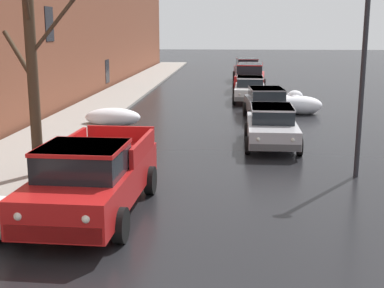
% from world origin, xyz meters
% --- Properties ---
extents(left_sidewalk_slab, '(3.07, 80.00, 0.14)m').
position_xyz_m(left_sidewalk_slab, '(-5.94, 18.00, 0.07)').
color(left_sidewalk_slab, gray).
rests_on(left_sidewalk_slab, ground).
extents(brick_townhouse_facade, '(0.63, 80.00, 10.67)m').
position_xyz_m(brick_townhouse_facade, '(-7.97, 18.00, 5.33)').
color(brick_townhouse_facade, brown).
rests_on(brick_townhouse_facade, ground).
extents(snow_bank_near_corner_left, '(2.39, 1.19, 0.80)m').
position_xyz_m(snow_bank_near_corner_left, '(-4.11, 16.81, 0.39)').
color(snow_bank_near_corner_left, white).
rests_on(snow_bank_near_corner_left, ground).
extents(snow_bank_along_left_kerb, '(2.41, 1.15, 0.76)m').
position_xyz_m(snow_bank_along_left_kerb, '(4.13, 24.28, 0.28)').
color(snow_bank_along_left_kerb, white).
rests_on(snow_bank_along_left_kerb, ground).
extents(snow_bank_near_corner_right, '(2.07, 1.18, 0.89)m').
position_xyz_m(snow_bank_near_corner_right, '(4.43, 20.78, 0.42)').
color(snow_bank_near_corner_right, white).
rests_on(snow_bank_near_corner_right, ground).
extents(bare_tree_second_along_sidewalk, '(2.66, 3.52, 6.69)m').
position_xyz_m(bare_tree_second_along_sidewalk, '(-4.41, 8.78, 3.21)').
color(bare_tree_second_along_sidewalk, '#423323').
rests_on(bare_tree_second_along_sidewalk, ground).
extents(pickup_truck_red_approaching_near_lane, '(2.32, 5.33, 1.76)m').
position_xyz_m(pickup_truck_red_approaching_near_lane, '(-2.13, 5.96, 0.88)').
color(pickup_truck_red_approaching_near_lane, red).
rests_on(pickup_truck_red_approaching_near_lane, ground).
extents(sedan_silver_parked_kerbside_close, '(1.95, 4.34, 1.42)m').
position_xyz_m(sedan_silver_parked_kerbside_close, '(2.40, 13.52, 0.75)').
color(sedan_silver_parked_kerbside_close, '#B7B7BC').
rests_on(sedan_silver_parked_kerbside_close, ground).
extents(sedan_grey_parked_kerbside_mid, '(2.16, 4.24, 1.42)m').
position_xyz_m(sedan_grey_parked_kerbside_mid, '(2.59, 19.31, 0.75)').
color(sedan_grey_parked_kerbside_mid, slate).
rests_on(sedan_grey_parked_kerbside_mid, ground).
extents(sedan_white_parked_far_down_block, '(2.00, 4.32, 1.42)m').
position_xyz_m(sedan_white_parked_far_down_block, '(2.01, 25.10, 0.75)').
color(sedan_white_parked_far_down_block, silver).
rests_on(sedan_white_parked_far_down_block, ground).
extents(suv_red_queued_behind_truck, '(2.34, 4.87, 1.82)m').
position_xyz_m(suv_red_queued_behind_truck, '(2.20, 30.57, 0.99)').
color(suv_red_queued_behind_truck, red).
rests_on(suv_red_queued_behind_truck, ground).
extents(suv_maroon_at_far_intersection, '(2.17, 4.71, 1.82)m').
position_xyz_m(suv_maroon_at_far_intersection, '(2.13, 37.02, 0.99)').
color(suv_maroon_at_far_intersection, maroon).
rests_on(suv_maroon_at_far_intersection, ground).
extents(fire_hydrant, '(0.42, 0.22, 0.71)m').
position_xyz_m(fire_hydrant, '(-4.27, 9.31, 0.36)').
color(fire_hydrant, '#B21E19').
rests_on(fire_hydrant, ground).
extents(street_lamp_post, '(0.44, 0.24, 5.28)m').
position_xyz_m(street_lamp_post, '(4.53, 9.65, 2.99)').
color(street_lamp_post, '#28282D').
rests_on(street_lamp_post, ground).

